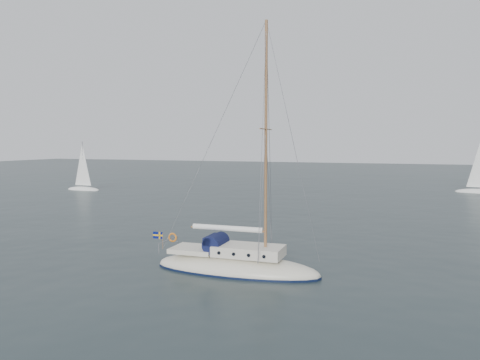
% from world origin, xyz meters
% --- Properties ---
extents(ground, '(300.00, 300.00, 0.00)m').
position_xyz_m(ground, '(0.00, 0.00, 0.00)').
color(ground, black).
rests_on(ground, ground).
extents(sailboat, '(10.21, 3.06, 14.54)m').
position_xyz_m(sailboat, '(-2.74, 0.03, 1.10)').
color(sailboat, beige).
rests_on(sailboat, ground).
extents(dinghy, '(2.76, 1.25, 0.40)m').
position_xyz_m(dinghy, '(-2.41, 1.37, 0.17)').
color(dinghy, '#515156').
rests_on(dinghy, ground).
extents(distant_yacht_a, '(6.02, 3.21, 7.98)m').
position_xyz_m(distant_yacht_a, '(-41.68, 34.81, 3.41)').
color(distant_yacht_a, white).
rests_on(distant_yacht_a, ground).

